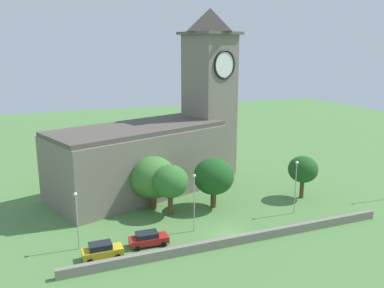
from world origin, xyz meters
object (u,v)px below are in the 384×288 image
streetlamp_west_mid (194,194)px  tree_riverside_west (153,177)px  tree_riverside_east (170,182)px  car_red (148,239)px  car_yellow (102,251)px  streetlamp_west_end (77,212)px  tree_by_tower (214,176)px  streetlamp_central (296,179)px  tree_churchyard (303,170)px  church (161,138)px

streetlamp_west_mid → tree_riverside_west: (-2.59, 9.75, -0.39)m
tree_riverside_west → tree_riverside_east: 3.73m
car_red → car_yellow: bearing=-169.4°
streetlamp_west_end → car_red: bearing=-15.5°
car_yellow → tree_riverside_west: 16.26m
tree_riverside_west → tree_by_tower: 8.96m
car_red → tree_riverside_west: bearing=70.4°
car_red → streetlamp_west_mid: bearing=13.6°
tree_riverside_east → tree_riverside_west: bearing=114.2°
streetlamp_central → tree_riverside_east: size_ratio=1.07×
streetlamp_west_mid → tree_churchyard: streetlamp_west_mid is taller
streetlamp_central → church: bearing=126.4°
streetlamp_west_end → streetlamp_west_mid: (14.55, -0.58, 0.37)m
car_red → tree_riverside_east: size_ratio=0.65×
car_yellow → streetlamp_west_end: size_ratio=0.64×
streetlamp_west_end → tree_riverside_east: 14.67m
car_yellow → streetlamp_west_mid: (12.37, 2.68, 4.16)m
tree_by_tower → church: bearing=108.4°
car_red → streetlamp_west_end: streetlamp_west_end is taller
streetlamp_central → tree_riverside_east: streetlamp_central is taller
streetlamp_central → car_yellow: bearing=-174.4°
streetlamp_central → tree_riverside_west: bearing=152.0°
tree_riverside_west → tree_riverside_east: size_ratio=1.07×
streetlamp_west_mid → tree_churchyard: (20.45, 4.93, -0.44)m
streetlamp_west_mid → tree_riverside_west: bearing=104.9°
church → tree_riverside_east: church is taller
car_yellow → tree_riverside_west: (9.78, 12.43, 3.77)m
streetlamp_west_mid → tree_churchyard: 21.04m
church → car_yellow: size_ratio=7.86×
tree_riverside_west → tree_churchyard: size_ratio=1.15×
tree_riverside_east → streetlamp_west_mid: bearing=-80.5°
tree_riverside_east → tree_by_tower: 6.87m
car_red → church: bearing=68.0°
streetlamp_west_mid → tree_riverside_east: (-1.07, 6.35, -0.17)m
streetlamp_west_end → tree_riverside_west: bearing=37.5°
car_yellow → church: bearing=57.0°
church → tree_riverside_west: size_ratio=4.56×
tree_churchyard → tree_riverside_east: tree_riverside_east is taller
streetlamp_west_mid → tree_riverside_east: size_ratio=1.06×
tree_churchyard → tree_riverside_east: bearing=176.2°
streetlamp_central → tree_riverside_west: (-18.19, 9.67, -0.42)m
church → streetlamp_west_mid: bearing=-95.1°
streetlamp_west_end → tree_riverside_west: size_ratio=0.91×
car_red → streetlamp_west_end: bearing=164.5°
tree_churchyard → tree_by_tower: 14.75m
streetlamp_west_mid → tree_by_tower: size_ratio=1.03×
tree_riverside_west → church: bearing=65.1°
car_yellow → tree_riverside_west: bearing=51.8°
tree_churchyard → streetlamp_west_mid: bearing=-166.5°
tree_riverside_east → tree_by_tower: (6.86, 0.24, -0.15)m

